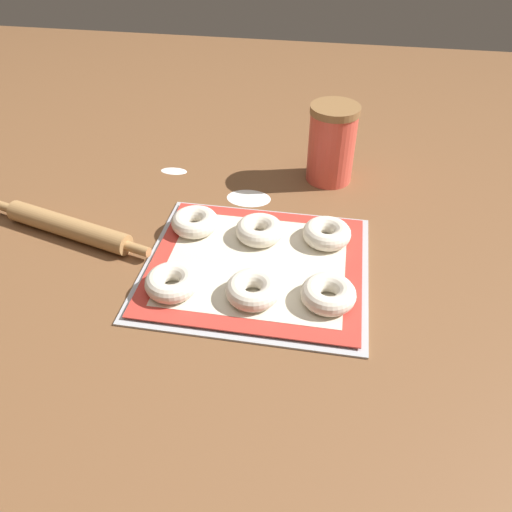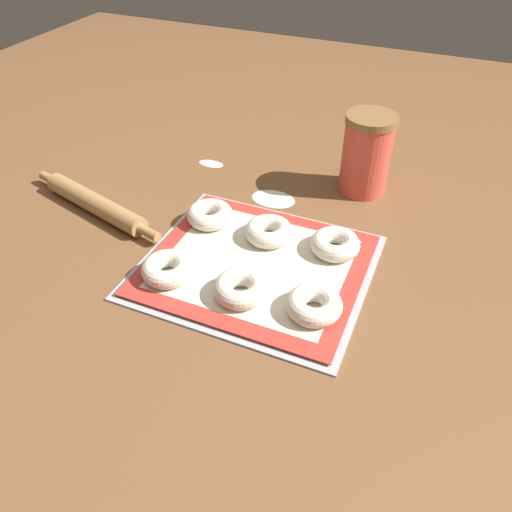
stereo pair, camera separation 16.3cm
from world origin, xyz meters
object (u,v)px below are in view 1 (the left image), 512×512
Objects in this scene: bagel_front_right at (328,294)px; baking_tray at (256,266)px; bagel_front_left at (172,282)px; bagel_back_left at (195,222)px; rolling_pin at (68,227)px; flour_canister at (332,144)px; bagel_front_center at (252,290)px; bagel_back_right at (327,233)px; bagel_back_center at (259,230)px.

baking_tray is at bearing 150.31° from bagel_front_right.
bagel_front_left is at bearing -144.16° from baking_tray.
bagel_back_left is 0.25m from rolling_pin.
bagel_front_left and bagel_front_right have the same top height.
bagel_back_left is at bearing 149.42° from bagel_front_right.
rolling_pin is at bearing -148.02° from flour_canister.
bagel_front_center is at bearing -174.86° from bagel_front_right.
flour_canister is (0.11, 0.34, 0.09)m from baking_tray.
bagel_back_right reaches higher than rolling_pin.
bagel_back_center is (-0.02, 0.17, 0.00)m from bagel_front_center.
bagel_back_center is 0.38m from rolling_pin.
bagel_back_center and bagel_back_right have the same top height.
bagel_front_left is 1.00× the size of bagel_back_left.
bagel_front_center is at bearing -103.60° from flour_canister.
rolling_pin is (-0.51, -0.06, -0.01)m from bagel_back_right.
bagel_front_right is 0.25× the size of rolling_pin.
bagel_front_center is 0.21m from bagel_back_right.
bagel_front_center is at bearing -122.54° from bagel_back_right.
bagel_back_right is at bearing 5.13° from bagel_back_center.
bagel_back_left is at bearing 148.55° from baking_tray.
bagel_front_center reaches higher than rolling_pin.
bagel_front_right is 0.21m from bagel_back_center.
bagel_front_left is 1.00× the size of bagel_back_center.
bagel_front_right and bagel_back_center have the same top height.
bagel_front_left is 0.25× the size of rolling_pin.
flour_canister reaches higher than baking_tray.
bagel_front_left and bagel_back_center have the same top height.
bagel_front_center and bagel_back_center have the same top height.
baking_tray is 0.08m from bagel_back_center.
baking_tray is 4.40× the size of bagel_front_right.
bagel_back_right is at bearing 57.46° from bagel_front_center.
bagel_back_left is at bearing 92.50° from bagel_front_left.
bagel_back_left is 0.26m from bagel_back_right.
flour_canister is at bearing 71.80° from baking_tray.
bagel_back_right is at bearing 6.41° from rolling_pin.
bagel_front_center is 0.17m from bagel_back_center.
bagel_front_center is 0.41m from rolling_pin.
bagel_back_right is 0.25× the size of rolling_pin.
flour_canister is at bearing 76.40° from bagel_front_center.
bagel_back_left is 0.37m from flour_canister.
bagel_back_left is 1.00× the size of bagel_back_center.
bagel_back_left is at bearing -178.61° from bagel_back_right.
baking_tray is 0.15m from bagel_back_right.
bagel_front_right is (0.14, -0.08, 0.02)m from baking_tray.
baking_tray is 0.09m from bagel_front_center.
bagel_front_right and bagel_back_right have the same top height.
bagel_back_center is (-0.01, 0.08, 0.02)m from baking_tray.
bagel_front_right is 0.32m from bagel_back_left.
bagel_front_center is 1.00× the size of bagel_back_right.
bagel_back_center is at bearing -174.87° from bagel_back_right.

